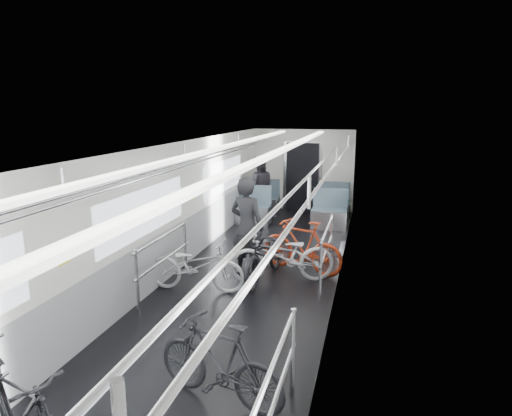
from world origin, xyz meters
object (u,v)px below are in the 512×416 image
(bike_right_near, at_px, (219,361))
(person_seated, at_px, (259,186))
(person_standing, at_px, (247,227))
(bike_aisle, at_px, (266,254))
(bike_left_far, at_px, (196,266))
(bike_right_mid, at_px, (282,256))
(bike_right_far, at_px, (302,246))

(bike_right_near, distance_m, person_seated, 8.38)
(person_standing, bearing_deg, person_seated, -60.68)
(bike_aisle, relative_size, person_seated, 1.06)
(bike_left_far, height_order, bike_aisle, bike_aisle)
(person_seated, bearing_deg, bike_aisle, 90.87)
(bike_right_mid, bearing_deg, bike_right_far, 139.13)
(bike_right_far, distance_m, person_seated, 4.55)
(bike_right_mid, xyz_separation_m, bike_aisle, (-0.31, 0.03, -0.01))
(bike_right_mid, bearing_deg, person_seated, -179.96)
(person_standing, bearing_deg, bike_left_far, 71.19)
(bike_aisle, bearing_deg, person_standing, 171.85)
(bike_right_near, bearing_deg, bike_right_far, -167.03)
(person_standing, bearing_deg, bike_right_near, 118.95)
(bike_right_mid, distance_m, person_standing, 0.82)
(bike_aisle, bearing_deg, bike_right_near, -77.43)
(bike_left_far, bearing_deg, person_seated, -0.15)
(bike_right_far, bearing_deg, person_seated, -136.87)
(bike_right_mid, relative_size, bike_right_far, 1.10)
(bike_left_far, height_order, bike_right_mid, bike_right_mid)
(bike_right_far, bearing_deg, bike_right_mid, -3.15)
(person_seated, bearing_deg, bike_right_mid, 94.22)
(bike_right_far, height_order, person_standing, person_standing)
(bike_left_far, bearing_deg, bike_right_near, -156.85)
(bike_left_far, relative_size, person_standing, 0.90)
(bike_right_near, bearing_deg, person_standing, -152.89)
(bike_right_near, relative_size, bike_right_far, 0.93)
(bike_aisle, bearing_deg, person_seated, 112.42)
(bike_left_far, relative_size, bike_aisle, 0.92)
(person_standing, bearing_deg, bike_right_far, -135.04)
(bike_aisle, height_order, person_standing, person_standing)
(bike_right_near, xyz_separation_m, bike_right_far, (0.23, 4.07, 0.04))
(bike_left_far, relative_size, bike_right_near, 1.08)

